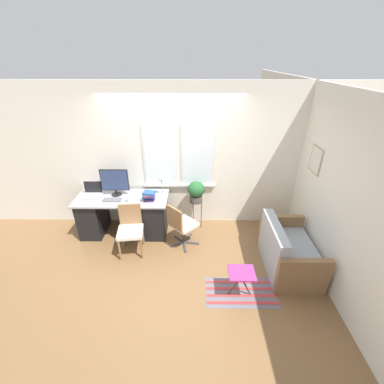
# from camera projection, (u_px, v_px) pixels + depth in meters

# --- Properties ---
(ground_plane) EXTENTS (14.00, 14.00, 0.00)m
(ground_plane) POSITION_uv_depth(u_px,v_px,m) (172.00, 243.00, 4.69)
(ground_plane) COLOR brown
(wall_back_with_window) EXTENTS (9.00, 0.12, 2.70)m
(wall_back_with_window) POSITION_uv_depth(u_px,v_px,m) (173.00, 159.00, 4.75)
(wall_back_with_window) COLOR white
(wall_back_with_window) RESTS_ON ground_plane
(wall_right_with_picture) EXTENTS (0.08, 9.00, 2.70)m
(wall_right_with_picture) POSITION_uv_depth(u_px,v_px,m) (319.00, 177.00, 4.04)
(wall_right_with_picture) COLOR white
(wall_right_with_picture) RESTS_ON ground_plane
(desk) EXTENTS (1.66, 0.70, 0.76)m
(desk) POSITION_uv_depth(u_px,v_px,m) (124.00, 214.00, 4.82)
(desk) COLOR #9EA3A8
(desk) RESTS_ON ground_plane
(laptop) EXTENTS (0.36, 0.27, 0.26)m
(laptop) POSITION_uv_depth(u_px,v_px,m) (92.00, 193.00, 4.69)
(laptop) COLOR #B7B7BC
(laptop) RESTS_ON desk
(monitor) EXTENTS (0.50, 0.18, 0.51)m
(monitor) POSITION_uv_depth(u_px,v_px,m) (115.00, 181.00, 4.62)
(monitor) COLOR black
(monitor) RESTS_ON desk
(keyboard) EXTENTS (0.33, 0.13, 0.02)m
(keyboard) POSITION_uv_depth(u_px,v_px,m) (112.00, 200.00, 4.56)
(keyboard) COLOR slate
(keyboard) RESTS_ON desk
(mouse) EXTENTS (0.04, 0.07, 0.04)m
(mouse) POSITION_uv_depth(u_px,v_px,m) (127.00, 200.00, 4.53)
(mouse) COLOR slate
(mouse) RESTS_ON desk
(desk_lamp) EXTENTS (0.11, 0.11, 0.36)m
(desk_lamp) POSITION_uv_depth(u_px,v_px,m) (162.00, 182.00, 4.63)
(desk_lamp) COLOR #ADADB2
(desk_lamp) RESTS_ON desk
(book_stack) EXTENTS (0.24, 0.19, 0.18)m
(book_stack) POSITION_uv_depth(u_px,v_px,m) (149.00, 196.00, 4.51)
(book_stack) COLOR purple
(book_stack) RESTS_ON desk
(desk_chair_wooden) EXTENTS (0.46, 0.47, 0.84)m
(desk_chair_wooden) POSITION_uv_depth(u_px,v_px,m) (130.00, 228.00, 4.33)
(desk_chair_wooden) COLOR olive
(desk_chair_wooden) RESTS_ON ground_plane
(office_chair_swivel) EXTENTS (0.57, 0.57, 0.83)m
(office_chair_swivel) POSITION_uv_depth(u_px,v_px,m) (181.00, 224.00, 4.46)
(office_chair_swivel) COLOR #47474C
(office_chair_swivel) RESTS_ON ground_plane
(couch_loveseat) EXTENTS (0.73, 1.17, 0.79)m
(couch_loveseat) POSITION_uv_depth(u_px,v_px,m) (287.00, 253.00, 4.06)
(couch_loveseat) COLOR #9EA8B2
(couch_loveseat) RESTS_ON ground_plane
(plant_stand) EXTENTS (0.25, 0.25, 0.61)m
(plant_stand) POSITION_uv_depth(u_px,v_px,m) (196.00, 204.00, 4.90)
(plant_stand) COLOR #333338
(plant_stand) RESTS_ON ground_plane
(potted_plant) EXTENTS (0.32, 0.32, 0.38)m
(potted_plant) POSITION_uv_depth(u_px,v_px,m) (196.00, 191.00, 4.77)
(potted_plant) COLOR #514C47
(potted_plant) RESTS_ON plant_stand
(floor_rug_striped) EXTENTS (1.02, 0.55, 0.01)m
(floor_rug_striped) POSITION_uv_depth(u_px,v_px,m) (241.00, 292.00, 3.72)
(floor_rug_striped) COLOR slate
(floor_rug_striped) RESTS_ON ground_plane
(folding_stool) EXTENTS (0.36, 0.31, 0.44)m
(folding_stool) POSITION_uv_depth(u_px,v_px,m) (242.00, 275.00, 3.50)
(folding_stool) COLOR #93337A
(folding_stool) RESTS_ON ground_plane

